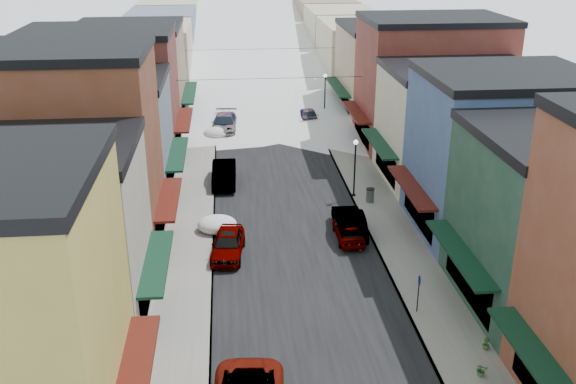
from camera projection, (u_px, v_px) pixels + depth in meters
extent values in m
cube|color=black|center=(259.00, 94.00, 77.18)|extent=(10.00, 160.00, 0.01)
cube|color=gray|center=(204.00, 94.00, 76.57)|extent=(3.20, 160.00, 0.15)
cube|color=gray|center=(313.00, 92.00, 77.74)|extent=(3.20, 160.00, 0.15)
cube|color=slate|center=(217.00, 94.00, 76.71)|extent=(0.10, 160.00, 0.15)
cube|color=slate|center=(301.00, 92.00, 77.61)|extent=(0.10, 160.00, 0.15)
cube|color=#4E140D|center=(135.00, 372.00, 23.74)|extent=(1.20, 7.22, 0.15)
cube|color=#B7A693|center=(36.00, 243.00, 30.57)|extent=(10.00, 8.00, 9.00)
cube|color=black|center=(20.00, 149.00, 28.77)|extent=(10.20, 8.20, 0.50)
cube|color=#0D311F|center=(157.00, 262.00, 31.57)|extent=(1.20, 6.80, 0.15)
cube|color=brown|center=(60.00, 159.00, 37.32)|extent=(11.00, 8.00, 12.00)
cube|color=black|center=(44.00, 51.00, 34.95)|extent=(11.20, 8.20, 0.50)
cube|color=#4E140D|center=(169.00, 199.00, 38.93)|extent=(1.20, 6.80, 0.15)
cube|color=slate|center=(98.00, 142.00, 45.86)|extent=(10.00, 9.00, 8.50)
cube|color=black|center=(90.00, 80.00, 44.15)|extent=(10.20, 9.20, 0.50)
cube|color=#0D311F|center=(178.00, 154.00, 46.76)|extent=(1.20, 7.65, 0.15)
cube|color=maroon|center=(103.00, 98.00, 53.68)|extent=(12.00, 9.00, 10.50)
cube|color=black|center=(96.00, 31.00, 51.58)|extent=(12.20, 9.20, 0.50)
cube|color=#4E140D|center=(184.00, 120.00, 55.04)|extent=(1.20, 7.65, 0.15)
cube|color=#8C6E5C|center=(131.00, 78.00, 63.16)|extent=(10.00, 11.00, 9.50)
cube|color=black|center=(126.00, 27.00, 61.26)|extent=(10.20, 11.20, 0.50)
cube|color=#0D311F|center=(189.00, 93.00, 64.25)|extent=(1.20, 9.35, 0.15)
cube|color=#0D311F|center=(541.00, 364.00, 24.17)|extent=(1.20, 7.65, 0.15)
cube|color=#1F4132|center=(569.00, 225.00, 32.46)|extent=(10.00, 9.00, 9.00)
cube|color=#0D311F|center=(459.00, 253.00, 32.46)|extent=(1.20, 7.65, 0.15)
cube|color=#3D588A|center=(500.00, 157.00, 40.56)|extent=(10.00, 9.00, 10.00)
cube|color=black|center=(510.00, 75.00, 38.56)|extent=(10.20, 9.20, 0.50)
cube|color=#4E140D|center=(411.00, 187.00, 40.74)|extent=(1.20, 7.65, 0.15)
cube|color=beige|center=(458.00, 128.00, 49.17)|extent=(11.00, 9.00, 8.50)
cube|color=black|center=(464.00, 69.00, 47.46)|extent=(11.20, 9.20, 0.50)
cube|color=#0D311F|center=(379.00, 143.00, 49.03)|extent=(1.20, 7.65, 0.15)
cube|color=maroon|center=(430.00, 85.00, 57.02)|extent=(12.00, 9.00, 11.00)
cube|color=black|center=(436.00, 19.00, 54.84)|extent=(12.20, 9.20, 0.50)
cube|color=#4E140D|center=(356.00, 112.00, 57.31)|extent=(1.20, 7.65, 0.15)
cube|color=tan|center=(391.00, 73.00, 66.52)|extent=(10.00, 11.00, 9.00)
cube|color=black|center=(394.00, 27.00, 64.72)|extent=(10.20, 11.20, 0.50)
cube|color=#0D311F|center=(337.00, 87.00, 66.52)|extent=(1.20, 9.35, 0.15)
cube|color=gray|center=(153.00, 59.00, 76.40)|extent=(9.00, 13.00, 8.00)
cube|color=gray|center=(359.00, 56.00, 78.62)|extent=(9.00, 13.00, 8.00)
cube|color=gray|center=(163.00, 40.00, 89.28)|extent=(9.00, 13.00, 8.00)
cube|color=gray|center=(340.00, 38.00, 91.51)|extent=(9.00, 13.00, 8.00)
cube|color=gray|center=(170.00, 26.00, 102.17)|extent=(9.00, 13.00, 8.00)
cube|color=gray|center=(325.00, 24.00, 104.39)|extent=(9.00, 13.00, 8.00)
cube|color=gray|center=(176.00, 15.00, 115.06)|extent=(9.00, 13.00, 8.00)
cube|color=gray|center=(314.00, 14.00, 117.28)|extent=(9.00, 13.00, 8.00)
cylinder|color=black|center=(270.00, 78.00, 56.42)|extent=(16.40, 0.04, 0.04)
cylinder|color=black|center=(261.00, 49.00, 70.23)|extent=(16.40, 0.04, 0.04)
imported|color=#97999F|center=(228.00, 244.00, 38.71)|extent=(2.38, 4.73, 1.55)
imported|color=black|center=(224.00, 174.00, 49.60)|extent=(1.90, 5.17, 1.69)
imported|color=#9FA3A7|center=(225.00, 124.00, 62.28)|extent=(2.88, 6.10, 1.72)
imported|color=black|center=(349.00, 222.00, 41.57)|extent=(1.83, 4.98, 1.63)
imported|color=gray|center=(349.00, 230.00, 40.71)|extent=(1.67, 4.08, 1.38)
imported|color=black|center=(307.00, 115.00, 65.80)|extent=(1.99, 4.82, 1.39)
imported|color=gray|center=(244.00, 88.00, 76.26)|extent=(2.43, 4.96, 1.63)
imported|color=#B9BABC|center=(266.00, 86.00, 77.85)|extent=(2.52, 5.08, 1.38)
cylinder|color=black|center=(418.00, 294.00, 32.60)|extent=(0.06, 0.06, 2.10)
cube|color=navy|center=(419.00, 281.00, 32.31)|extent=(0.05, 0.29, 0.38)
cylinder|color=#585A5D|center=(370.00, 196.00, 46.08)|extent=(0.56, 0.56, 0.97)
cylinder|color=black|center=(370.00, 189.00, 45.89)|extent=(0.60, 0.60, 0.06)
cylinder|color=black|center=(354.00, 195.00, 47.33)|extent=(0.30, 0.30, 0.10)
cylinder|color=black|center=(355.00, 170.00, 46.59)|extent=(0.12, 0.12, 3.98)
sphere|color=white|center=(356.00, 142.00, 45.78)|extent=(0.36, 0.36, 0.36)
cylinder|color=black|center=(324.00, 118.00, 66.46)|extent=(0.32, 0.32, 0.11)
cylinder|color=black|center=(325.00, 98.00, 65.66)|extent=(0.13, 0.13, 4.33)
sphere|color=white|center=(325.00, 76.00, 64.78)|extent=(0.39, 0.39, 0.39)
imported|color=#3F7333|center=(481.00, 370.00, 28.16)|extent=(0.56, 0.49, 0.58)
imported|color=#37642E|center=(486.00, 344.00, 29.94)|extent=(0.43, 0.43, 0.59)
ellipsoid|color=white|center=(217.00, 224.00, 41.78)|extent=(2.58, 2.18, 1.09)
ellipsoid|color=white|center=(220.00, 220.00, 43.01)|extent=(1.10, 0.99, 0.55)
ellipsoid|color=white|center=(217.00, 133.00, 60.51)|extent=(2.58, 2.18, 1.09)
ellipsoid|color=white|center=(220.00, 132.00, 61.74)|extent=(1.10, 0.99, 0.55)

